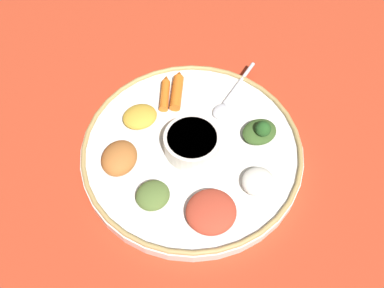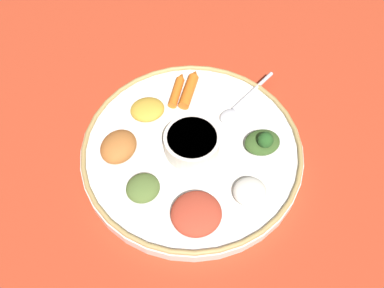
{
  "view_description": "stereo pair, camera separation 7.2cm",
  "coord_description": "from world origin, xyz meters",
  "px_view_note": "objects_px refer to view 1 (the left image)",
  "views": [
    {
      "loc": [
        -0.22,
        0.33,
        0.64
      ],
      "look_at": [
        0.0,
        0.0,
        0.04
      ],
      "focal_mm": 41.53,
      "sensor_mm": 36.0,
      "label": 1
    },
    {
      "loc": [
        -0.27,
        0.28,
        0.64
      ],
      "look_at": [
        0.0,
        0.0,
        0.04
      ],
      "focal_mm": 41.53,
      "sensor_mm": 36.0,
      "label": 2
    }
  ],
  "objects_px": {
    "carrot_near_spoon": "(177,90)",
    "carrot_outer": "(165,93)",
    "greens_pile": "(260,131)",
    "center_bowl": "(192,143)",
    "spoon": "(228,98)"
  },
  "relations": [
    {
      "from": "carrot_near_spoon",
      "to": "greens_pile",
      "type": "bearing_deg",
      "value": 179.63
    },
    {
      "from": "carrot_near_spoon",
      "to": "spoon",
      "type": "bearing_deg",
      "value": -156.23
    },
    {
      "from": "center_bowl",
      "to": "carrot_near_spoon",
      "type": "relative_size",
      "value": 1.1
    },
    {
      "from": "greens_pile",
      "to": "center_bowl",
      "type": "bearing_deg",
      "value": 46.02
    },
    {
      "from": "spoon",
      "to": "greens_pile",
      "type": "bearing_deg",
      "value": 155.85
    },
    {
      "from": "spoon",
      "to": "greens_pile",
      "type": "distance_m",
      "value": 0.09
    },
    {
      "from": "greens_pile",
      "to": "carrot_near_spoon",
      "type": "distance_m",
      "value": 0.17
    },
    {
      "from": "greens_pile",
      "to": "carrot_outer",
      "type": "xyz_separation_m",
      "value": [
        0.18,
        0.02,
        -0.01
      ]
    },
    {
      "from": "center_bowl",
      "to": "greens_pile",
      "type": "relative_size",
      "value": 1.22
    },
    {
      "from": "center_bowl",
      "to": "carrot_near_spoon",
      "type": "xyz_separation_m",
      "value": [
        0.09,
        -0.08,
        -0.01
      ]
    },
    {
      "from": "carrot_near_spoon",
      "to": "carrot_outer",
      "type": "height_order",
      "value": "carrot_near_spoon"
    },
    {
      "from": "center_bowl",
      "to": "spoon",
      "type": "height_order",
      "value": "center_bowl"
    },
    {
      "from": "center_bowl",
      "to": "carrot_outer",
      "type": "xyz_separation_m",
      "value": [
        0.1,
        -0.07,
        -0.01
      ]
    },
    {
      "from": "spoon",
      "to": "center_bowl",
      "type": "bearing_deg",
      "value": 91.75
    },
    {
      "from": "spoon",
      "to": "carrot_near_spoon",
      "type": "distance_m",
      "value": 0.09
    }
  ]
}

